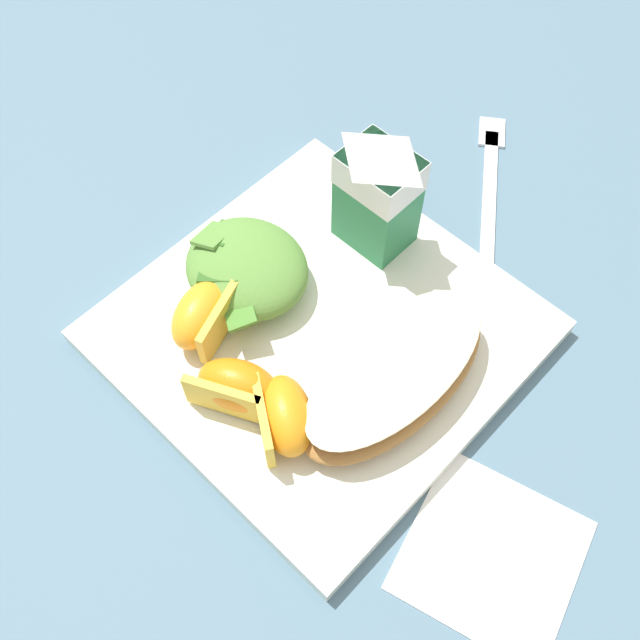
% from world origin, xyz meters
% --- Properties ---
extents(ground, '(3.00, 3.00, 0.00)m').
position_xyz_m(ground, '(0.00, 0.00, 0.00)').
color(ground, slate).
extents(white_plate, '(0.28, 0.28, 0.02)m').
position_xyz_m(white_plate, '(0.00, 0.00, 0.01)').
color(white_plate, white).
rests_on(white_plate, ground).
extents(cheesy_pizza_bread, '(0.08, 0.17, 0.04)m').
position_xyz_m(cheesy_pizza_bread, '(0.07, 0.00, 0.03)').
color(cheesy_pizza_bread, '#A87038').
rests_on(cheesy_pizza_bread, white_plate).
extents(green_salad_pile, '(0.10, 0.10, 0.04)m').
position_xyz_m(green_salad_pile, '(-0.07, -0.01, 0.04)').
color(green_salad_pile, '#5B8E3D').
rests_on(green_salad_pile, white_plate).
extents(milk_carton, '(0.06, 0.04, 0.11)m').
position_xyz_m(milk_carton, '(-0.03, 0.09, 0.08)').
color(milk_carton, '#2D8451').
rests_on(milk_carton, white_plate).
extents(orange_wedge_front, '(0.05, 0.07, 0.04)m').
position_xyz_m(orange_wedge_front, '(-0.06, -0.06, 0.04)').
color(orange_wedge_front, orange).
rests_on(orange_wedge_front, white_plate).
extents(orange_wedge_middle, '(0.07, 0.06, 0.04)m').
position_xyz_m(orange_wedge_middle, '(-0.00, -0.08, 0.04)').
color(orange_wedge_middle, orange).
rests_on(orange_wedge_middle, white_plate).
extents(orange_wedge_rear, '(0.07, 0.06, 0.04)m').
position_xyz_m(orange_wedge_rear, '(0.04, -0.08, 0.04)').
color(orange_wedge_rear, orange).
rests_on(orange_wedge_rear, white_plate).
extents(paper_napkin, '(0.13, 0.13, 0.00)m').
position_xyz_m(paper_napkin, '(0.20, -0.04, 0.00)').
color(paper_napkin, white).
rests_on(paper_napkin, ground).
extents(metal_fork, '(0.12, 0.16, 0.01)m').
position_xyz_m(metal_fork, '(-0.00, 0.22, 0.00)').
color(metal_fork, silver).
rests_on(metal_fork, ground).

